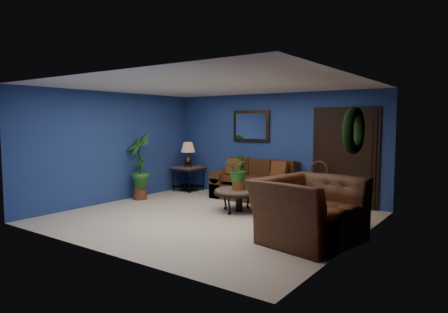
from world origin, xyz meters
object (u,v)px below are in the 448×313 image
Objects in this scene: coffee_table at (239,193)px; side_chair at (317,181)px; armchair at (308,210)px; end_table at (188,172)px; table_lamp at (188,151)px; sofa at (258,186)px.

side_chair reaches higher than coffee_table.
end_table is at bearing 73.65° from armchair.
sofa is at bearing 0.78° from table_lamp.
sofa is 1.40× the size of armchair.
end_table is at bearing -179.22° from sofa.
table_lamp is 5.08m from armchair.
armchair is (4.45, -2.37, -0.01)m from end_table.
side_chair reaches higher than sofa.
side_chair is at bearing 50.55° from coffee_table.
table_lamp reaches higher than end_table.
coffee_table is at bearing -75.82° from sofa.
end_table reaches higher than coffee_table.
end_table is 5.04m from armchair.
coffee_table is (0.33, -1.31, 0.08)m from sofa.
armchair is at bearing -46.03° from sofa.
sofa is 2.26m from table_lamp.
table_lamp is at bearing -179.22° from sofa.
table_lamp is 0.63× the size of side_chair.
table_lamp is at bearing 152.52° from coffee_table.
table_lamp reaches higher than side_chair.
side_chair is 0.66× the size of armchair.
sofa is 3.35m from armchair.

